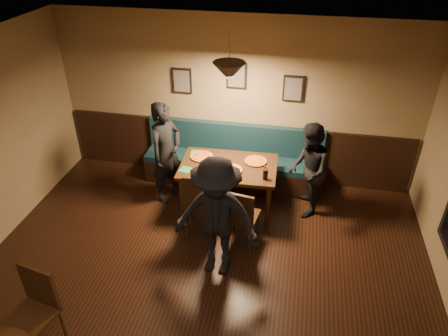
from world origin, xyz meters
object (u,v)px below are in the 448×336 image
at_px(cafe_chair_far, 30,316).
at_px(tabasco_bottle, 265,168).
at_px(booth_bench, 233,158).
at_px(diner_right, 308,171).
at_px(diner_front, 216,219).
at_px(diner_left, 166,153).
at_px(dining_table, 228,187).
at_px(chair_near_left, 202,201).
at_px(soda_glass, 265,174).
at_px(chair_near_right, 243,215).

bearing_deg(cafe_chair_far, tabasco_bottle, -114.92).
xyz_separation_m(booth_bench, diner_right, (1.25, -0.57, 0.25)).
bearing_deg(diner_right, tabasco_bottle, -80.06).
xyz_separation_m(booth_bench, diner_front, (0.16, -2.06, 0.35)).
distance_m(diner_left, tabasco_bottle, 1.58).
bearing_deg(diner_left, diner_right, -63.91).
height_order(dining_table, chair_near_left, chair_near_left).
distance_m(diner_right, soda_glass, 0.73).
distance_m(chair_near_right, diner_left, 1.64).
bearing_deg(soda_glass, tabasco_bottle, 96.24).
height_order(booth_bench, soda_glass, booth_bench).
xyz_separation_m(dining_table, chair_near_right, (0.34, -0.76, 0.08)).
bearing_deg(dining_table, chair_near_left, -114.83).
distance_m(diner_left, cafe_chair_far, 3.03).
height_order(chair_near_right, cafe_chair_far, cafe_chair_far).
xyz_separation_m(booth_bench, tabasco_bottle, (0.62, -0.77, 0.34)).
bearing_deg(dining_table, chair_near_right, -67.71).
height_order(diner_left, soda_glass, diner_left).
height_order(diner_front, soda_glass, diner_front).
xyz_separation_m(booth_bench, chair_near_right, (0.40, -1.46, -0.03)).
relative_size(booth_bench, chair_near_left, 2.83).
bearing_deg(cafe_chair_far, chair_near_left, -107.78).
relative_size(diner_right, soda_glass, 9.37).
xyz_separation_m(diner_left, diner_right, (2.20, 0.05, -0.09)).
xyz_separation_m(booth_bench, cafe_chair_far, (-1.50, -3.58, 0.00)).
xyz_separation_m(booth_bench, soda_glass, (0.64, -0.97, 0.36)).
bearing_deg(tabasco_bottle, chair_near_left, -145.78).
relative_size(chair_near_right, diner_left, 0.56).
distance_m(booth_bench, soda_glass, 1.22).
relative_size(tabasco_bottle, cafe_chair_far, 0.11).
height_order(chair_near_left, diner_left, diner_left).
relative_size(diner_left, cafe_chair_far, 1.66).
bearing_deg(diner_left, dining_table, -69.99).
bearing_deg(chair_near_right, soda_glass, 73.22).
bearing_deg(chair_near_right, booth_bench, 114.44).
relative_size(booth_bench, diner_left, 1.79).
xyz_separation_m(chair_near_right, diner_right, (0.85, 0.89, 0.28)).
distance_m(dining_table, soda_glass, 0.80).
bearing_deg(cafe_chair_far, diner_right, -120.36).
bearing_deg(soda_glass, chair_near_right, -115.91).
bearing_deg(cafe_chair_far, soda_glass, -117.26).
bearing_deg(tabasco_bottle, dining_table, 173.78).
height_order(chair_near_right, tabasco_bottle, chair_near_right).
height_order(dining_table, diner_front, diner_front).
relative_size(chair_near_left, chair_near_right, 1.12).
bearing_deg(booth_bench, soda_glass, -56.32).
relative_size(diner_right, tabasco_bottle, 13.32).
distance_m(booth_bench, dining_table, 0.71).
relative_size(chair_near_right, soda_glass, 5.90).
bearing_deg(diner_front, booth_bench, 100.28).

